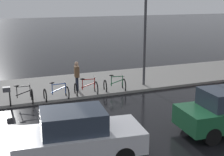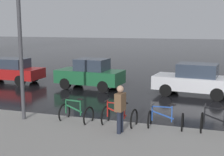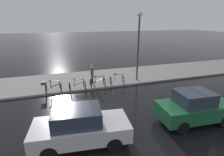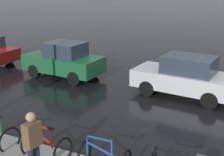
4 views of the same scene
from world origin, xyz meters
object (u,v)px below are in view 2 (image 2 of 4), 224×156
object	(u,v)px
bicycle_second	(166,120)
streetlamp	(19,20)
bicycle_nearest	(222,122)
car_red	(9,70)
pedestrian	(120,108)
bicycle_farthest	(76,114)
car_white	(195,80)
bicycle_third	(119,117)
car_green	(90,74)

from	to	relation	value
bicycle_second	streetlamp	distance (m)	6.19
bicycle_nearest	streetlamp	size ratio (longest dim) A/B	0.24
car_red	pedestrian	xyz separation A→B (m)	(-7.15, -9.38, 0.19)
car_red	streetlamp	distance (m)	9.28
bicycle_farthest	car_red	world-z (taller)	car_red
bicycle_farthest	car_red	bearing A→B (deg)	49.45
bicycle_farthest	car_white	distance (m)	7.28
bicycle_third	streetlamp	world-z (taller)	streetlamp
bicycle_farthest	bicycle_second	bearing A→B (deg)	-85.67
bicycle_farthest	pedestrian	distance (m)	2.09
bicycle_second	bicycle_farthest	distance (m)	3.22
bicycle_third	bicycle_farthest	bearing A→B (deg)	92.32
bicycle_third	streetlamp	xyz separation A→B (m)	(-0.46, 3.57, 3.35)
bicycle_third	pedestrian	distance (m)	1.00
bicycle_nearest	bicycle_farthest	bearing A→B (deg)	92.92
car_white	streetlamp	bearing A→B (deg)	138.90
car_green	car_red	size ratio (longest dim) A/B	0.89
bicycle_second	car_green	world-z (taller)	car_green
car_red	pedestrian	size ratio (longest dim) A/B	2.56
bicycle_farthest	car_red	distance (m)	9.88
bicycle_nearest	bicycle_farthest	size ratio (longest dim) A/B	1.13
bicycle_third	bicycle_farthest	size ratio (longest dim) A/B	0.99
bicycle_nearest	streetlamp	world-z (taller)	streetlamp
car_red	car_white	bearing A→B (deg)	-91.10
bicycle_second	pedestrian	size ratio (longest dim) A/B	0.70
pedestrian	streetlamp	bearing A→B (deg)	84.86
bicycle_third	car_white	xyz separation A→B (m)	(6.13, -2.18, 0.40)
car_green	pedestrian	distance (m)	8.01
car_white	car_green	distance (m)	5.77
bicycle_third	car_green	size ratio (longest dim) A/B	0.30
car_white	bicycle_farthest	bearing A→B (deg)	148.49
bicycle_second	bicycle_farthest	size ratio (longest dim) A/B	0.99
car_green	streetlamp	world-z (taller)	streetlamp
streetlamp	car_white	bearing A→B (deg)	-41.10
car_red	bicycle_third	bearing A→B (deg)	-124.86
bicycle_second	car_red	xyz separation A→B (m)	(6.17, 10.71, 0.38)
car_green	pedestrian	size ratio (longest dim) A/B	2.28
pedestrian	streetlamp	xyz separation A→B (m)	(0.34, 3.83, 2.81)
car_white	streetlamp	world-z (taller)	streetlamp
pedestrian	car_red	bearing A→B (deg)	52.67
bicycle_nearest	bicycle_third	distance (m)	3.41
car_white	streetlamp	distance (m)	9.23
bicycle_nearest	bicycle_farthest	world-z (taller)	bicycle_nearest
bicycle_second	pedestrian	xyz separation A→B (m)	(-0.98, 1.33, 0.57)
car_green	bicycle_second	bearing A→B (deg)	-139.43
bicycle_third	car_red	xyz separation A→B (m)	(6.35, 9.12, 0.36)
car_red	streetlamp	world-z (taller)	streetlamp
bicycle_second	pedestrian	distance (m)	1.74
bicycle_third	car_red	world-z (taller)	car_red
bicycle_nearest	bicycle_third	size ratio (longest dim) A/B	1.14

